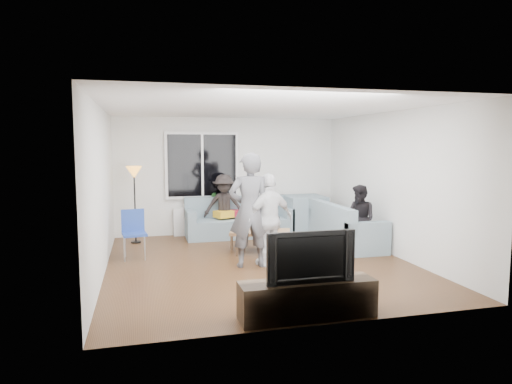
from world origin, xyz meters
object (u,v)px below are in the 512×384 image
object	(u,v)px
television	(308,255)
tv_console	(307,299)
sofa_back_section	(239,217)
side_chair	(134,235)
player_right	(270,220)
coffee_table	(260,241)
sofa_right_section	(346,224)
spectator_right	(360,219)
player_left	(250,210)
floor_lamp	(135,205)
spectator_back	(224,206)

from	to	relation	value
television	tv_console	bearing A→B (deg)	0.00
sofa_back_section	side_chair	world-z (taller)	side_chair
sofa_back_section	player_right	bearing A→B (deg)	-89.95
tv_console	television	world-z (taller)	television
player_right	tv_console	world-z (taller)	player_right
sofa_back_section	coffee_table	size ratio (longest dim) A/B	2.09
sofa_right_section	tv_console	distance (m)	3.99
spectator_right	tv_console	bearing A→B (deg)	-54.55
spectator_right	player_left	bearing A→B (deg)	-95.86
coffee_table	tv_console	xyz separation A→B (m)	(-0.30, -3.29, 0.02)
spectator_right	television	bearing A→B (deg)	-54.55
floor_lamp	side_chair	bearing A→B (deg)	-90.00
sofa_right_section	spectator_right	bearing A→B (deg)	-180.00
sofa_right_section	floor_lamp	world-z (taller)	floor_lamp
sofa_back_section	spectator_back	distance (m)	0.41
sofa_back_section	coffee_table	xyz separation A→B (m)	(0.10, -1.48, -0.22)
coffee_table	television	size ratio (longest dim) A/B	1.06
sofa_back_section	sofa_right_section	bearing A→B (deg)	-36.27
floor_lamp	spectator_right	bearing A→B (deg)	-24.67
sofa_right_section	side_chair	xyz separation A→B (m)	(-4.07, -0.08, 0.01)
coffee_table	spectator_right	size ratio (longest dim) A/B	0.87
spectator_right	spectator_back	world-z (taller)	spectator_back
spectator_right	spectator_back	xyz separation A→B (m)	(-2.20, 2.01, 0.05)
side_chair	television	distance (m)	3.87
sofa_back_section	sofa_right_section	world-z (taller)	same
side_chair	floor_lamp	bearing A→B (deg)	82.17
sofa_back_section	side_chair	size ratio (longest dim) A/B	2.67
spectator_back	television	world-z (taller)	spectator_back
player_left	television	size ratio (longest dim) A/B	1.80
player_right	sofa_right_section	bearing A→B (deg)	-170.52
sofa_right_section	spectator_back	bearing A→B (deg)	57.32
player_left	tv_console	distance (m)	2.43
side_chair	sofa_right_section	bearing A→B (deg)	-6.69
player_left	spectator_back	size ratio (longest dim) A/B	1.37
side_chair	television	world-z (taller)	television
sofa_right_section	spectator_back	world-z (taller)	spectator_back
side_chair	spectator_right	world-z (taller)	spectator_right
player_right	spectator_right	size ratio (longest dim) A/B	1.22
spectator_back	tv_console	world-z (taller)	spectator_back
side_chair	spectator_back	xyz separation A→B (m)	(1.87, 1.49, 0.25)
player_left	player_right	xyz separation A→B (m)	(0.34, 0.01, -0.17)
sofa_right_section	floor_lamp	bearing A→B (deg)	72.68
floor_lamp	spectator_right	distance (m)	4.48
sofa_back_section	spectator_right	world-z (taller)	spectator_right
tv_console	player_right	bearing A→B (deg)	84.87
coffee_table	spectator_back	distance (m)	1.64
player_left	coffee_table	bearing A→B (deg)	-111.40
player_right	player_left	bearing A→B (deg)	-17.42
player_left	television	world-z (taller)	player_left
coffee_table	side_chair	distance (m)	2.29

